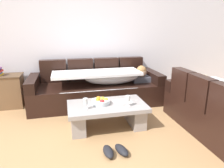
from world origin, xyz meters
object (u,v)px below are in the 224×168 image
Objects in this scene: couch_near_window at (219,111)px; pair_of_shoes at (115,151)px; coffee_table at (107,113)px; side_cabinet at (4,91)px; wine_glass_near_left at (85,102)px; wine_glass_near_right at (128,99)px; couch_along_wall at (99,88)px; open_magazine at (122,102)px; fruit_bowl at (101,101)px.

pair_of_shoes is (-1.64, -0.20, -0.29)m from couch_near_window.
couch_near_window reaches higher than coffee_table.
coffee_table is 0.75m from pair_of_shoes.
side_cabinet reaches higher than coffee_table.
wine_glass_near_right is at bearing -2.50° from wine_glass_near_left.
couch_along_wall is 1.80m from pair_of_shoes.
open_magazine is 0.85× the size of pair_of_shoes.
pair_of_shoes is at bearing -94.41° from coffee_table.
side_cabinet is at bearing 173.04° from couch_along_wall.
wine_glass_near_right is at bearing -78.56° from couch_along_wall.
wine_glass_near_right is 0.59× the size of open_magazine.
coffee_table is 7.23× the size of wine_glass_near_right.
couch_near_window reaches higher than wine_glass_near_right.
wine_glass_near_left is (-0.25, -0.15, 0.07)m from fruit_bowl.
pair_of_shoes is (1.73, -2.00, -0.28)m from side_cabinet.
couch_along_wall is at bearing 101.44° from wine_glass_near_right.
couch_near_window is 10.56× the size of wine_glass_near_right.
fruit_bowl is at bearing 154.68° from wine_glass_near_right.
coffee_table is 0.30m from open_magazine.
pair_of_shoes is at bearing -49.24° from side_cabinet.
couch_near_window reaches higher than pair_of_shoes.
couch_along_wall is 1.24m from wine_glass_near_left.
pair_of_shoes is (-0.32, -0.77, -0.34)m from open_magazine.
wine_glass_near_left reaches higher than coffee_table.
pair_of_shoes is at bearing -65.09° from wine_glass_near_left.
wine_glass_near_right reaches higher than open_magazine.
couch_along_wall is at bearing 82.43° from fruit_bowl.
fruit_bowl reaches higher than open_magazine.
fruit_bowl is 0.39× the size of side_cabinet.
couch_along_wall reaches higher than open_magazine.
couch_along_wall reaches higher than wine_glass_near_right.
fruit_bowl is at bearing 174.23° from open_magazine.
couch_along_wall reaches higher than wine_glass_near_left.
wine_glass_near_right is (-1.30, 0.38, 0.16)m from couch_near_window.
wine_glass_near_left reaches higher than fruit_bowl.
wine_glass_near_right is 2.52m from side_cabinet.
couch_near_window is at bearing -12.06° from wine_glass_near_left.
couch_along_wall is at bearing 44.30° from couch_near_window.
couch_near_window is (1.54, -1.58, 0.01)m from couch_along_wall.
wine_glass_near_left is 2.01m from side_cabinet.
wine_glass_near_right is 0.23× the size of side_cabinet.
open_magazine is at bearing 9.83° from coffee_table.
wine_glass_near_left is 1.00× the size of wine_glass_near_right.
coffee_table is 0.41m from wine_glass_near_right.
pair_of_shoes is (0.03, -0.76, -0.38)m from fruit_bowl.
wine_glass_near_left is 0.81m from pair_of_shoes.
coffee_table is 1.67× the size of side_cabinet.
wine_glass_near_right is 0.82m from pair_of_shoes.
fruit_bowl is 1.69× the size of wine_glass_near_left.
open_magazine is (0.35, 0.01, -0.04)m from fruit_bowl.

